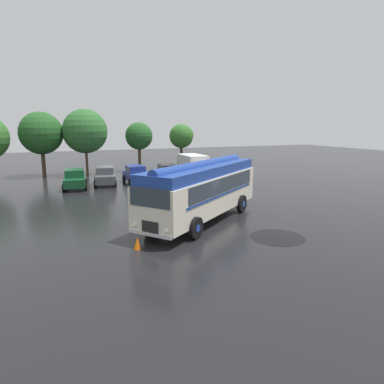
# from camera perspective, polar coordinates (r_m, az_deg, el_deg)

# --- Properties ---
(ground_plane) EXTENTS (120.00, 120.00, 0.00)m
(ground_plane) POSITION_cam_1_polar(r_m,az_deg,el_deg) (19.13, 0.60, -5.45)
(ground_plane) COLOR black
(vintage_bus) EXTENTS (9.50, 8.07, 3.49)m
(vintage_bus) POSITION_cam_1_polar(r_m,az_deg,el_deg) (19.57, 1.69, 0.63)
(vintage_bus) COLOR silver
(vintage_bus) RESTS_ON ground
(car_near_left) EXTENTS (2.32, 4.37, 1.66)m
(car_near_left) POSITION_cam_1_polar(r_m,az_deg,el_deg) (31.51, -18.94, 2.11)
(car_near_left) COLOR #144C28
(car_near_left) RESTS_ON ground
(car_mid_left) EXTENTS (2.40, 4.40, 1.66)m
(car_mid_left) POSITION_cam_1_polar(r_m,az_deg,el_deg) (32.65, -14.32, 2.67)
(car_mid_left) COLOR #4C5156
(car_mid_left) RESTS_ON ground
(car_mid_right) EXTENTS (1.98, 4.21, 1.66)m
(car_mid_right) POSITION_cam_1_polar(r_m,az_deg,el_deg) (32.94, -9.35, 2.94)
(car_mid_right) COLOR navy
(car_mid_right) RESTS_ON ground
(car_far_right) EXTENTS (2.15, 4.30, 1.66)m
(car_far_right) POSITION_cam_1_polar(r_m,az_deg,el_deg) (33.45, -4.02, 3.18)
(car_far_right) COLOR black
(car_far_right) RESTS_ON ground
(box_van) EXTENTS (2.42, 5.81, 2.50)m
(box_van) POSITION_cam_1_polar(r_m,az_deg,el_deg) (34.00, 0.55, 4.22)
(box_van) COLOR silver
(box_van) RESTS_ON ground
(tree_left_of_centre) EXTENTS (4.49, 4.49, 6.84)m
(tree_left_of_centre) POSITION_cam_1_polar(r_m,az_deg,el_deg) (40.03, -23.90, 8.97)
(tree_left_of_centre) COLOR #4C3823
(tree_left_of_centre) RESTS_ON ground
(tree_centre) EXTENTS (4.78, 4.78, 7.16)m
(tree_centre) POSITION_cam_1_polar(r_m,az_deg,el_deg) (39.36, -17.56, 9.71)
(tree_centre) COLOR #4C3823
(tree_centre) RESTS_ON ground
(tree_right_of_centre) EXTENTS (3.17, 3.17, 5.75)m
(tree_right_of_centre) POSITION_cam_1_polar(r_m,az_deg,el_deg) (40.98, -8.97, 9.27)
(tree_right_of_centre) COLOR #4C3823
(tree_right_of_centre) RESTS_ON ground
(tree_far_right) EXTENTS (2.98, 2.92, 5.56)m
(tree_far_right) POSITION_cam_1_polar(r_m,az_deg,el_deg) (42.44, -1.64, 9.31)
(tree_far_right) COLOR #4C3823
(tree_far_right) RESTS_ON ground
(traffic_cone) EXTENTS (0.36, 0.36, 0.55)m
(traffic_cone) POSITION_cam_1_polar(r_m,az_deg,el_deg) (15.61, -9.09, -8.42)
(traffic_cone) COLOR orange
(traffic_cone) RESTS_ON ground
(puddle_patch) EXTENTS (2.70, 2.70, 0.01)m
(puddle_patch) POSITION_cam_1_polar(r_m,az_deg,el_deg) (17.53, 14.00, -7.35)
(puddle_patch) COLOR black
(puddle_patch) RESTS_ON ground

